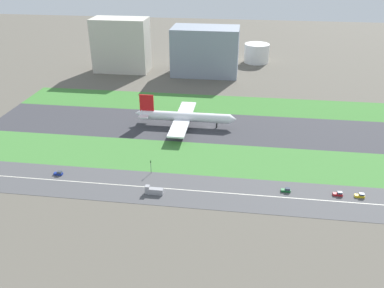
# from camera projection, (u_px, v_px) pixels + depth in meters

# --- Properties ---
(ground_plane) EXTENTS (800.00, 800.00, 0.00)m
(ground_plane) POSITION_uv_depth(u_px,v_px,m) (209.00, 127.00, 252.27)
(ground_plane) COLOR #5B564C
(runway) EXTENTS (280.00, 46.00, 0.10)m
(runway) POSITION_uv_depth(u_px,v_px,m) (209.00, 127.00, 252.25)
(runway) COLOR #38383D
(runway) RESTS_ON ground_plane
(grass_median_north) EXTENTS (280.00, 36.00, 0.10)m
(grass_median_north) POSITION_uv_depth(u_px,v_px,m) (214.00, 104.00, 288.47)
(grass_median_north) COLOR #3D7A33
(grass_median_north) RESTS_ON ground_plane
(grass_median_south) EXTENTS (280.00, 36.00, 0.10)m
(grass_median_south) POSITION_uv_depth(u_px,v_px,m) (202.00, 158.00, 216.03)
(grass_median_south) COLOR #427F38
(grass_median_south) RESTS_ON ground_plane
(highway) EXTENTS (280.00, 28.00, 0.10)m
(highway) POSITION_uv_depth(u_px,v_px,m) (194.00, 191.00, 187.76)
(highway) COLOR #4C4C4F
(highway) RESTS_ON ground_plane
(highway_centerline) EXTENTS (266.00, 0.50, 0.01)m
(highway_centerline) POSITION_uv_depth(u_px,v_px,m) (194.00, 191.00, 187.73)
(highway_centerline) COLOR silver
(highway_centerline) RESTS_ON highway
(airliner) EXTENTS (65.00, 56.00, 19.70)m
(airliner) POSITION_uv_depth(u_px,v_px,m) (183.00, 117.00, 251.43)
(airliner) COLOR white
(airliner) RESTS_ON runway
(car_2) EXTENTS (4.40, 1.80, 2.00)m
(car_2) POSITION_uv_depth(u_px,v_px,m) (360.00, 196.00, 182.58)
(car_2) COLOR yellow
(car_2) RESTS_ON highway
(car_5) EXTENTS (4.40, 1.80, 2.00)m
(car_5) POSITION_uv_depth(u_px,v_px,m) (59.00, 173.00, 200.15)
(car_5) COLOR navy
(car_5) RESTS_ON highway
(car_3) EXTENTS (4.40, 1.80, 2.00)m
(car_3) POSITION_uv_depth(u_px,v_px,m) (338.00, 194.00, 183.75)
(car_3) COLOR #B2191E
(car_3) RESTS_ON highway
(car_1) EXTENTS (4.40, 1.80, 2.00)m
(car_1) POSITION_uv_depth(u_px,v_px,m) (286.00, 190.00, 186.59)
(car_1) COLOR #19662D
(car_1) RESTS_ON highway
(truck_0) EXTENTS (8.40, 2.50, 4.00)m
(truck_0) POSITION_uv_depth(u_px,v_px,m) (154.00, 191.00, 184.81)
(truck_0) COLOR #99999E
(truck_0) RESTS_ON highway
(traffic_light) EXTENTS (0.36, 0.50, 7.20)m
(traffic_light) POSITION_uv_depth(u_px,v_px,m) (151.00, 166.00, 200.17)
(traffic_light) COLOR #4C4C51
(traffic_light) RESTS_ON highway
(terminal_building) EXTENTS (48.40, 24.72, 46.38)m
(terminal_building) POSITION_uv_depth(u_px,v_px,m) (121.00, 45.00, 353.33)
(terminal_building) COLOR beige
(terminal_building) RESTS_ON ground_plane
(hangar_building) EXTENTS (57.14, 32.92, 40.62)m
(hangar_building) POSITION_uv_depth(u_px,v_px,m) (205.00, 51.00, 345.57)
(hangar_building) COLOR gray
(hangar_building) RESTS_ON ground_plane
(fuel_tank_west) EXTENTS (19.85, 19.85, 16.90)m
(fuel_tank_west) POSITION_uv_depth(u_px,v_px,m) (199.00, 52.00, 391.98)
(fuel_tank_west) COLOR silver
(fuel_tank_west) RESTS_ON ground_plane
(fuel_tank_centre) EXTENTS (19.06, 19.06, 14.89)m
(fuel_tank_centre) POSITION_uv_depth(u_px,v_px,m) (229.00, 54.00, 388.94)
(fuel_tank_centre) COLOR silver
(fuel_tank_centre) RESTS_ON ground_plane
(fuel_tank_east) EXTENTS (23.88, 23.88, 17.81)m
(fuel_tank_east) POSITION_uv_depth(u_px,v_px,m) (257.00, 53.00, 385.02)
(fuel_tank_east) COLOR silver
(fuel_tank_east) RESTS_ON ground_plane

